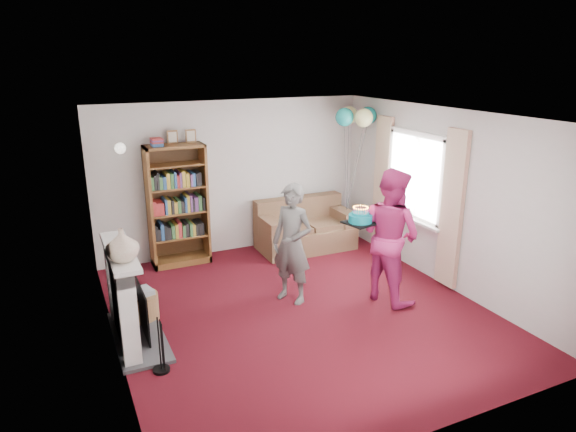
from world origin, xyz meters
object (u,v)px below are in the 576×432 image
bookcase (177,206)px  person_magenta (390,235)px  birthday_cake (360,218)px  person_striped (292,244)px  sofa (304,229)px

bookcase → person_magenta: size_ratio=1.17×
bookcase → birthday_cake: bearing=-52.5°
person_striped → person_magenta: size_ratio=0.89×
sofa → person_magenta: person_magenta is taller
sofa → birthday_cake: bearing=-96.7°
bookcase → person_magenta: bearing=-47.6°
sofa → person_magenta: bearing=-85.6°
bookcase → sofa: bookcase is taller
person_magenta → birthday_cake: (-0.42, 0.09, 0.27)m
person_magenta → sofa: bearing=-10.1°
person_magenta → birthday_cake: 0.51m
bookcase → person_magenta: bookcase is taller
birthday_cake → person_striped: bearing=152.6°
sofa → person_striped: bearing=-120.6°
person_striped → birthday_cake: bearing=31.7°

